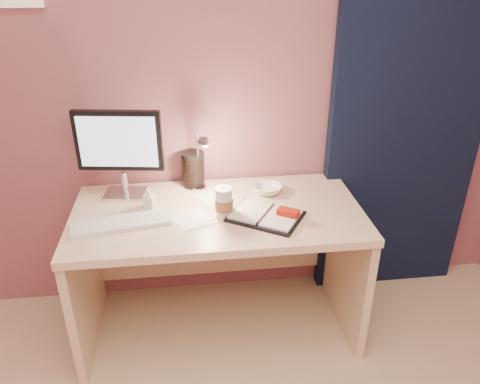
{
  "coord_description": "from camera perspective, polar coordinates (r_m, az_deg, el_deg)",
  "views": [
    {
      "loc": [
        -0.13,
        -0.59,
        1.84
      ],
      "look_at": [
        0.1,
        1.33,
        0.85
      ],
      "focal_mm": 35.0,
      "sensor_mm": 36.0,
      "label": 1
    }
  ],
  "objects": [
    {
      "name": "desk_lamp",
      "position": [
        2.32,
        -5.61,
        4.09
      ],
      "size": [
        0.11,
        0.2,
        0.33
      ],
      "rotation": [
        0.0,
        0.0,
        0.25
      ],
      "color": "silver",
      "rests_on": "desk"
    },
    {
      "name": "monitor",
      "position": [
        2.36,
        -14.44,
        5.45
      ],
      "size": [
        0.42,
        0.18,
        0.45
      ],
      "rotation": [
        0.0,
        0.0,
        -0.15
      ],
      "color": "silver",
      "rests_on": "desk"
    },
    {
      "name": "keyboard",
      "position": [
        2.21,
        -14.26,
        -3.7
      ],
      "size": [
        0.46,
        0.21,
        0.02
      ],
      "primitive_type": "cube",
      "rotation": [
        0.0,
        0.0,
        0.18
      ],
      "color": "white",
      "rests_on": "desk"
    },
    {
      "name": "desk",
      "position": [
        2.44,
        -2.78,
        -6.04
      ],
      "size": [
        1.4,
        0.7,
        0.73
      ],
      "color": "beige",
      "rests_on": "ground"
    },
    {
      "name": "dark_jar",
      "position": [
        2.48,
        -5.72,
        2.57
      ],
      "size": [
        0.12,
        0.12,
        0.17
      ],
      "primitive_type": "cylinder",
      "color": "black",
      "rests_on": "desk"
    },
    {
      "name": "paper_c",
      "position": [
        2.39,
        -3.06,
        -0.55
      ],
      "size": [
        0.22,
        0.22,
        0.0
      ],
      "primitive_type": "cube",
      "rotation": [
        0.0,
        0.0,
        0.41
      ],
      "color": "white",
      "rests_on": "desk"
    },
    {
      "name": "room",
      "position": [
        2.62,
        18.08,
        10.23
      ],
      "size": [
        3.5,
        3.5,
        3.5
      ],
      "color": "#C6B28E",
      "rests_on": "ground"
    },
    {
      "name": "coffee_cup",
      "position": [
        2.2,
        -1.96,
        -1.28
      ],
      "size": [
        0.09,
        0.09,
        0.14
      ],
      "color": "silver",
      "rests_on": "desk"
    },
    {
      "name": "planner",
      "position": [
        2.2,
        3.38,
        -2.85
      ],
      "size": [
        0.4,
        0.38,
        0.05
      ],
      "rotation": [
        0.0,
        0.0,
        -0.56
      ],
      "color": "black",
      "rests_on": "desk"
    },
    {
      "name": "bowl",
      "position": [
        2.41,
        3.42,
        0.33
      ],
      "size": [
        0.16,
        0.16,
        0.05
      ],
      "primitive_type": "imported",
      "rotation": [
        0.0,
        0.0,
        -0.09
      ],
      "color": "white",
      "rests_on": "desk"
    },
    {
      "name": "lotion_bottle",
      "position": [
        2.3,
        -10.97,
        -0.75
      ],
      "size": [
        0.07,
        0.07,
        0.11
      ],
      "primitive_type": "imported",
      "rotation": [
        0.0,
        0.0,
        -0.44
      ],
      "color": "silver",
      "rests_on": "desk"
    },
    {
      "name": "paper_a",
      "position": [
        2.19,
        -5.72,
        -3.34
      ],
      "size": [
        0.22,
        0.22,
        0.0
      ],
      "primitive_type": "cube",
      "rotation": [
        0.0,
        0.0,
        0.38
      ],
      "color": "white",
      "rests_on": "desk"
    },
    {
      "name": "paper_b",
      "position": [
        2.23,
        3.97,
        -2.71
      ],
      "size": [
        0.18,
        0.18,
        0.0
      ],
      "primitive_type": "cube",
      "rotation": [
        0.0,
        0.0,
        0.08
      ],
      "color": "white",
      "rests_on": "desk"
    }
  ]
}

